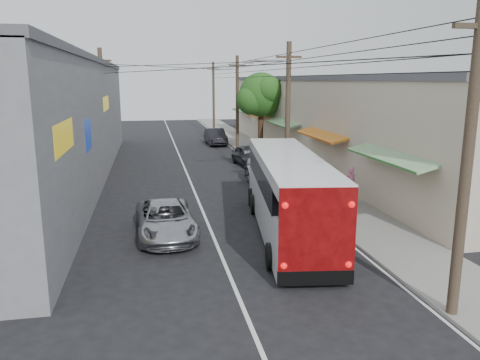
% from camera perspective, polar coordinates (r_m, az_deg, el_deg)
% --- Properties ---
extents(ground, '(120.00, 120.00, 0.00)m').
position_cam_1_polar(ground, '(13.48, -0.06, -14.35)').
color(ground, black).
rests_on(ground, ground).
extents(sidewalk, '(3.00, 80.00, 0.12)m').
position_cam_1_polar(sidewalk, '(33.57, 4.39, 1.89)').
color(sidewalk, slate).
rests_on(sidewalk, ground).
extents(building_right, '(7.09, 40.00, 6.25)m').
position_cam_1_polar(building_right, '(36.47, 10.50, 7.44)').
color(building_right, '#BBAB94').
rests_on(building_right, ground).
extents(building_left, '(7.20, 36.00, 7.25)m').
position_cam_1_polar(building_left, '(30.57, -22.83, 6.78)').
color(building_left, slate).
rests_on(building_left, ground).
extents(utility_poles, '(11.80, 45.28, 8.00)m').
position_cam_1_polar(utility_poles, '(32.68, -1.44, 8.84)').
color(utility_poles, '#473828').
rests_on(utility_poles, ground).
extents(street_tree, '(4.40, 4.00, 6.60)m').
position_cam_1_polar(street_tree, '(38.98, 2.67, 10.16)').
color(street_tree, '#3F2B19').
rests_on(street_tree, ground).
extents(coach_bus, '(3.70, 11.05, 3.13)m').
position_cam_1_polar(coach_bus, '(18.70, 5.81, -1.51)').
color(coach_bus, white).
rests_on(coach_bus, ground).
extents(jeepney, '(2.44, 4.87, 1.32)m').
position_cam_1_polar(jeepney, '(18.54, -9.06, -4.79)').
color(jeepney, '#A9A9B0').
rests_on(jeepney, ground).
extents(parked_suv, '(2.85, 6.35, 1.81)m').
position_cam_1_polar(parked_suv, '(26.28, 4.43, 0.90)').
color(parked_suv, '#ABABB3').
rests_on(parked_suv, ground).
extents(parked_car_mid, '(2.10, 4.28, 1.40)m').
position_cam_1_polar(parked_car_mid, '(33.48, 1.04, 3.02)').
color(parked_car_mid, '#2A2A2F').
rests_on(parked_car_mid, ground).
extents(parked_car_far, '(1.74, 4.61, 1.50)m').
position_cam_1_polar(parked_car_far, '(44.30, -3.01, 5.31)').
color(parked_car_far, black).
rests_on(parked_car_far, ground).
extents(pedestrian_near, '(0.71, 0.53, 1.78)m').
position_cam_1_polar(pedestrian_near, '(23.35, 13.24, -0.56)').
color(pedestrian_near, pink).
rests_on(pedestrian_near, sidewalk).
extents(pedestrian_far, '(1.00, 0.91, 1.66)m').
position_cam_1_polar(pedestrian_far, '(27.76, 5.59, 1.58)').
color(pedestrian_far, '#7F99B9').
rests_on(pedestrian_far, sidewalk).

